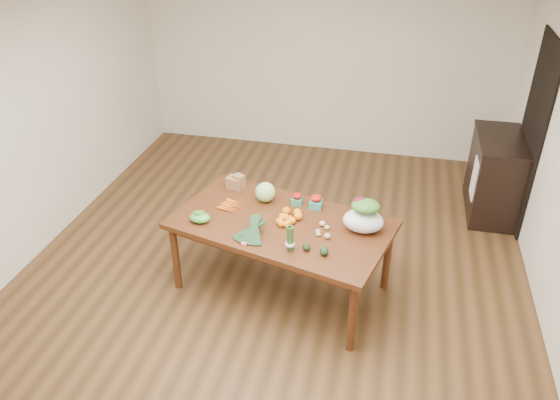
% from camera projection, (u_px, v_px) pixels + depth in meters
% --- Properties ---
extents(floor, '(6.00, 6.00, 0.00)m').
position_uv_depth(floor, '(274.00, 269.00, 5.55)').
color(floor, brown).
rests_on(floor, ground).
extents(room_walls, '(5.02, 6.02, 2.70)m').
position_uv_depth(room_walls, '(273.00, 149.00, 4.86)').
color(room_walls, white).
rests_on(room_walls, floor).
extents(dining_table, '(2.14, 1.53, 0.75)m').
position_uv_depth(dining_table, '(281.00, 255.00, 5.13)').
color(dining_table, '#4F2412').
rests_on(dining_table, floor).
extents(doorway_dark, '(0.02, 1.00, 2.10)m').
position_uv_depth(doorway_dark, '(531.00, 134.00, 5.88)').
color(doorway_dark, black).
rests_on(doorway_dark, floor).
extents(cabinet, '(0.52, 1.02, 0.94)m').
position_uv_depth(cabinet, '(494.00, 175.00, 6.30)').
color(cabinet, black).
rests_on(cabinet, floor).
extents(dish_towel, '(0.02, 0.28, 0.45)m').
position_uv_depth(dish_towel, '(474.00, 179.00, 6.07)').
color(dish_towel, white).
rests_on(dish_towel, cabinet).
extents(paper_bag, '(0.25, 0.22, 0.15)m').
position_uv_depth(paper_bag, '(235.00, 182.00, 5.43)').
color(paper_bag, '#906440').
rests_on(paper_bag, dining_table).
extents(cabbage, '(0.19, 0.19, 0.19)m').
position_uv_depth(cabbage, '(265.00, 192.00, 5.21)').
color(cabbage, '#A3D47A').
rests_on(cabbage, dining_table).
extents(strawberry_basket_a, '(0.12, 0.12, 0.09)m').
position_uv_depth(strawberry_basket_a, '(297.00, 200.00, 5.19)').
color(strawberry_basket_a, red).
rests_on(strawberry_basket_a, dining_table).
extents(strawberry_basket_b, '(0.14, 0.14, 0.10)m').
position_uv_depth(strawberry_basket_b, '(316.00, 203.00, 5.13)').
color(strawberry_basket_b, red).
rests_on(strawberry_basket_b, dining_table).
extents(orange_a, '(0.08, 0.08, 0.08)m').
position_uv_depth(orange_a, '(286.00, 211.00, 5.02)').
color(orange_a, orange).
rests_on(orange_a, dining_table).
extents(orange_b, '(0.08, 0.08, 0.08)m').
position_uv_depth(orange_b, '(297.00, 213.00, 5.00)').
color(orange_b, orange).
rests_on(orange_b, dining_table).
extents(orange_c, '(0.08, 0.08, 0.08)m').
position_uv_depth(orange_c, '(298.00, 216.00, 4.95)').
color(orange_c, orange).
rests_on(orange_c, dining_table).
extents(mandarin_cluster, '(0.22, 0.22, 0.10)m').
position_uv_depth(mandarin_cluster, '(286.00, 219.00, 4.89)').
color(mandarin_cluster, orange).
rests_on(mandarin_cluster, dining_table).
extents(carrots, '(0.27, 0.26, 0.03)m').
position_uv_depth(carrots, '(231.00, 206.00, 5.15)').
color(carrots, orange).
rests_on(carrots, dining_table).
extents(snap_pea_bag, '(0.19, 0.14, 0.09)m').
position_uv_depth(snap_pea_bag, '(200.00, 218.00, 4.92)').
color(snap_pea_bag, '#53AE3B').
rests_on(snap_pea_bag, dining_table).
extents(kale_bunch, '(0.41, 0.47, 0.16)m').
position_uv_depth(kale_bunch, '(250.00, 231.00, 4.67)').
color(kale_bunch, '#163318').
rests_on(kale_bunch, dining_table).
extents(asparagus_bundle, '(0.11, 0.13, 0.26)m').
position_uv_depth(asparagus_bundle, '(290.00, 238.00, 4.50)').
color(asparagus_bundle, '#427937').
rests_on(asparagus_bundle, dining_table).
extents(potato_a, '(0.05, 0.04, 0.04)m').
position_uv_depth(potato_a, '(318.00, 231.00, 4.77)').
color(potato_a, tan).
rests_on(potato_a, dining_table).
extents(potato_b, '(0.05, 0.04, 0.04)m').
position_uv_depth(potato_b, '(318.00, 234.00, 4.73)').
color(potato_b, '#C7BC73').
rests_on(potato_b, dining_table).
extents(potato_c, '(0.05, 0.04, 0.04)m').
position_uv_depth(potato_c, '(327.00, 227.00, 4.82)').
color(potato_c, '#DECF80').
rests_on(potato_c, dining_table).
extents(potato_d, '(0.06, 0.05, 0.05)m').
position_uv_depth(potato_d, '(322.00, 224.00, 4.87)').
color(potato_d, '#D4BB7A').
rests_on(potato_d, dining_table).
extents(potato_e, '(0.06, 0.05, 0.05)m').
position_uv_depth(potato_e, '(327.00, 236.00, 4.70)').
color(potato_e, tan).
rests_on(potato_e, dining_table).
extents(avocado_a, '(0.09, 0.10, 0.06)m').
position_uv_depth(avocado_a, '(306.00, 247.00, 4.55)').
color(avocado_a, black).
rests_on(avocado_a, dining_table).
extents(avocado_b, '(0.10, 0.12, 0.07)m').
position_uv_depth(avocado_b, '(324.00, 251.00, 4.49)').
color(avocado_b, black).
rests_on(avocado_b, dining_table).
extents(salad_bag, '(0.41, 0.35, 0.28)m').
position_uv_depth(salad_bag, '(364.00, 217.00, 4.75)').
color(salad_bag, white).
rests_on(salad_bag, dining_table).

